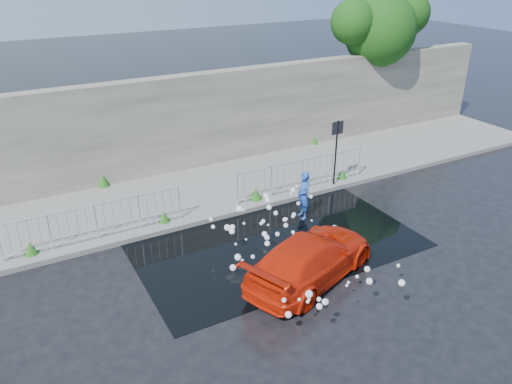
# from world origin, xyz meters

# --- Properties ---
(ground) EXTENTS (90.00, 90.00, 0.00)m
(ground) POSITION_xyz_m (0.00, 0.00, 0.00)
(ground) COLOR black
(ground) RESTS_ON ground
(pavement) EXTENTS (30.00, 4.00, 0.15)m
(pavement) POSITION_xyz_m (0.00, 5.00, 0.07)
(pavement) COLOR slate
(pavement) RESTS_ON ground
(curb) EXTENTS (30.00, 0.25, 0.16)m
(curb) POSITION_xyz_m (0.00, 3.00, 0.08)
(curb) COLOR slate
(curb) RESTS_ON ground
(retaining_wall) EXTENTS (30.00, 0.60, 3.50)m
(retaining_wall) POSITION_xyz_m (0.00, 7.20, 1.90)
(retaining_wall) COLOR #57524A
(retaining_wall) RESTS_ON pavement
(puddle) EXTENTS (8.00, 5.00, 0.01)m
(puddle) POSITION_xyz_m (0.50, 1.00, 0.01)
(puddle) COLOR black
(puddle) RESTS_ON ground
(sign_post) EXTENTS (0.45, 0.06, 2.50)m
(sign_post) POSITION_xyz_m (4.20, 3.10, 1.72)
(sign_post) COLOR black
(sign_post) RESTS_ON ground
(tree) EXTENTS (4.93, 3.17, 6.20)m
(tree) POSITION_xyz_m (9.55, 7.41, 4.73)
(tree) COLOR #332114
(tree) RESTS_ON ground
(railing_left) EXTENTS (5.05, 0.05, 1.10)m
(railing_left) POSITION_xyz_m (-4.00, 3.35, 0.74)
(railing_left) COLOR silver
(railing_left) RESTS_ON pavement
(railing_right) EXTENTS (5.05, 0.05, 1.10)m
(railing_right) POSITION_xyz_m (3.00, 3.35, 0.74)
(railing_right) COLOR silver
(railing_right) RESTS_ON pavement
(weeds) EXTENTS (12.17, 3.93, 0.43)m
(weeds) POSITION_xyz_m (-0.34, 4.57, 0.34)
(weeds) COLOR #1C4211
(weeds) RESTS_ON pavement
(water_spray) EXTENTS (3.60, 5.51, 1.01)m
(water_spray) POSITION_xyz_m (0.02, -0.04, 0.69)
(water_spray) COLOR white
(water_spray) RESTS_ON ground
(red_car) EXTENTS (4.43, 3.02, 1.19)m
(red_car) POSITION_xyz_m (0.38, -1.01, 0.60)
(red_car) COLOR red
(red_car) RESTS_ON ground
(person) EXTENTS (0.43, 0.60, 1.54)m
(person) POSITION_xyz_m (2.03, 1.80, 0.77)
(person) COLOR #224AAD
(person) RESTS_ON ground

